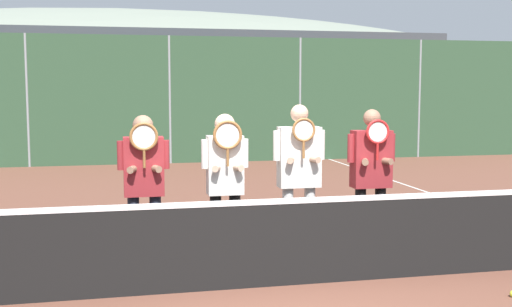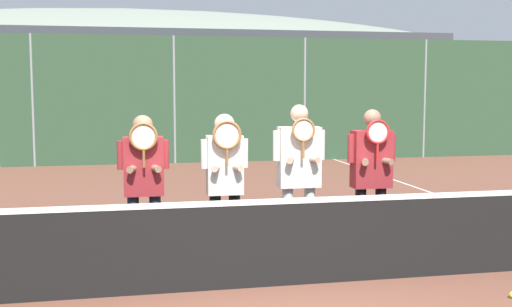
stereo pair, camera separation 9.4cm
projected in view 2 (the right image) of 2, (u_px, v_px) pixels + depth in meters
ground_plane at (261, 287)px, 6.59m from camera, size 120.00×120.00×0.00m
hill_distant at (137, 108)px, 62.47m from camera, size 92.82×51.57×18.05m
clubhouse_building at (191, 86)px, 26.03m from camera, size 20.14×5.50×4.15m
fence_back at (174, 100)px, 17.09m from camera, size 21.71×0.06×3.40m
tennis_net at (261, 242)px, 6.54m from camera, size 12.03×0.09×1.01m
court_line_right_sideline at (491, 213)px, 10.42m from camera, size 0.05×16.00×0.01m
player_leftmost at (144, 177)px, 7.18m from camera, size 0.58×0.34×1.74m
player_center_left at (225, 176)px, 7.23m from camera, size 0.54×0.34×1.75m
player_center_right at (299, 169)px, 7.45m from camera, size 0.62×0.34×1.85m
player_rightmost at (371, 171)px, 7.59m from camera, size 0.60×0.34×1.79m
car_left_of_center at (169, 122)px, 20.28m from camera, size 4.75×1.92×1.84m
car_center at (336, 122)px, 21.23m from camera, size 4.60×2.01×1.74m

